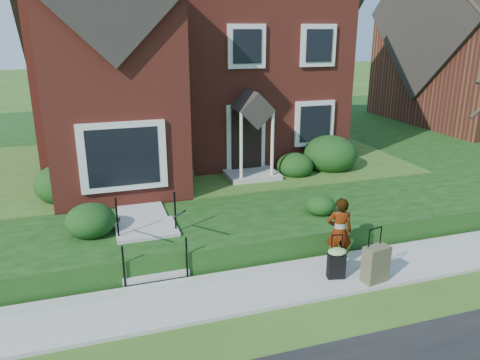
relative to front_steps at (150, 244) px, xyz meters
name	(u,v)px	position (x,y,z in m)	size (l,w,h in m)	color
ground	(283,285)	(2.50, -1.84, -0.47)	(120.00, 120.00, 0.00)	#2D5119
sidewalk	(283,283)	(2.50, -1.84, -0.43)	(60.00, 1.60, 0.08)	#9E9B93
terrace	(270,142)	(6.50, 9.06, -0.17)	(44.00, 20.00, 0.60)	black
walkway	(135,193)	(0.00, 3.16, 0.16)	(1.20, 6.00, 0.06)	#9E9B93
main_house	(177,24)	(2.29, 7.76, 4.79)	(10.40, 10.20, 9.40)	maroon
front_steps	(150,244)	(0.00, 0.00, 0.00)	(1.40, 2.02, 1.50)	#9E9B93
foundation_shrubs	(226,168)	(2.75, 3.17, 0.66)	(10.09, 4.78, 1.26)	black
woman	(339,232)	(3.98, -1.48, 0.39)	(0.57, 0.38, 1.57)	#999999
suitcase_black	(337,261)	(3.63, -2.03, -0.02)	(0.47, 0.41, 0.97)	black
suitcase_olive	(376,264)	(4.34, -2.39, 0.00)	(0.59, 0.40, 1.17)	brown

